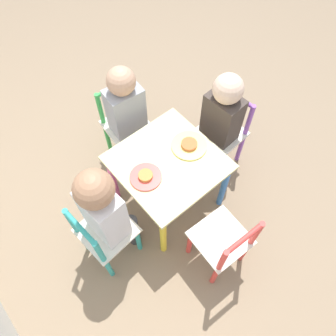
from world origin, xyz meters
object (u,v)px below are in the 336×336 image
Objects in this scene: chair_green at (125,126)px; child_back at (106,209)px; chair_teal at (104,235)px; plate_back at (146,176)px; chair_purple at (222,133)px; plate_front at (189,145)px; chair_red at (223,243)px; child_right at (127,112)px; kids_table at (168,169)px; child_front at (220,118)px.

chair_green is 0.71m from child_back.
chair_teal is 0.37m from plate_back.
child_back is at bearing -89.39° from chair_purple.
chair_purple is 0.37m from plate_front.
chair_purple is 1.00× the size of chair_green.
child_right reaches higher than chair_red.
plate_front is at bearing -90.00° from kids_table.
child_front is (-0.00, 0.06, 0.19)m from chair_purple.
kids_table is 0.42m from child_front.
chair_green is 1.00× the size of chair_red.
plate_front is at bearing -91.25° from child_back.
child_front is at bearing -127.93° from chair_red.
plate_back is at bearing -87.83° from chair_teal.
kids_table is 2.72× the size of plate_front.
plate_front is (-0.00, -0.30, 0.00)m from plate_back.
kids_table is 3.20× the size of plate_back.
chair_purple is at bearing -87.40° from plate_back.
child_back reaches higher than child_right.
child_right reaches higher than chair_purple.
child_back is 0.82m from child_front.
child_right is (0.38, 0.37, -0.01)m from child_front.
plate_back is (-0.47, 0.19, 0.19)m from chair_green.
chair_red is 0.71× the size of child_front.
chair_teal reaches higher than plate_front.
child_back reaches higher than plate_front.
chair_green is 0.54m from plate_back.
chair_red is 0.62m from child_back.
chair_purple is at bearing -35.79° from child_right.
child_right is (-0.06, 0.01, 0.19)m from chair_green.
plate_back is at bearing -109.25° from child_right.
kids_table is 0.99× the size of chair_red.
chair_teal is at bearing -129.83° from chair_green.
kids_table is at bearing -90.00° from plate_back.
chair_red reaches higher than kids_table.
chair_teal is 0.71× the size of child_right.
chair_teal is 0.90m from child_front.
child_front reaches higher than plate_front.
plate_front is (-0.02, 0.26, 0.00)m from child_front.
child_right is 3.90× the size of plate_front.
kids_table is at bearing -90.00° from child_back.
chair_teal is 0.94m from chair_purple.
child_right is at bearing -134.82° from chair_purple.
chair_purple is 0.20m from child_front.
chair_purple is 0.61m from chair_green.
plate_back is (-0.03, 0.62, 0.19)m from chair_purple.
chair_purple is 0.71× the size of child_right.
child_front reaches higher than chair_purple.
chair_purple is 0.67× the size of child_back.
chair_teal reaches higher than plate_back.
child_front is 0.26m from plate_front.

